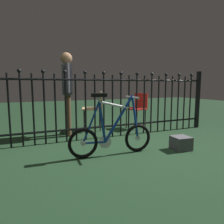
% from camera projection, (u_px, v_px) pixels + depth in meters
% --- Properties ---
extents(ground_plane, '(20.00, 20.00, 0.00)m').
position_uv_depth(ground_plane, '(129.00, 148.00, 3.23)').
color(ground_plane, '#1A331D').
extents(iron_fence, '(4.46, 0.07, 1.28)m').
position_uv_depth(iron_fence, '(106.00, 103.00, 3.80)').
color(iron_fence, black).
rests_on(iron_fence, ground).
extents(bicycle, '(1.22, 0.40, 0.87)m').
position_uv_depth(bicycle, '(112.00, 134.00, 2.88)').
color(bicycle, black).
rests_on(bicycle, ground).
extents(chair_red, '(0.49, 0.48, 0.79)m').
position_uv_depth(chair_red, '(138.00, 106.00, 4.69)').
color(chair_red, black).
rests_on(chair_red, ground).
extents(chair_tan, '(0.54, 0.53, 0.83)m').
position_uv_depth(chair_tan, '(96.00, 106.00, 4.49)').
color(chair_tan, black).
rests_on(chair_tan, ground).
extents(person_visitor, '(0.23, 0.47, 1.58)m').
position_uv_depth(person_visitor, '(67.00, 87.00, 3.93)').
color(person_visitor, '#4C3823').
rests_on(person_visitor, ground).
extents(display_crate, '(0.28, 0.28, 0.20)m').
position_uv_depth(display_crate, '(181.00, 143.00, 3.14)').
color(display_crate, '#4C4C51').
rests_on(display_crate, ground).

